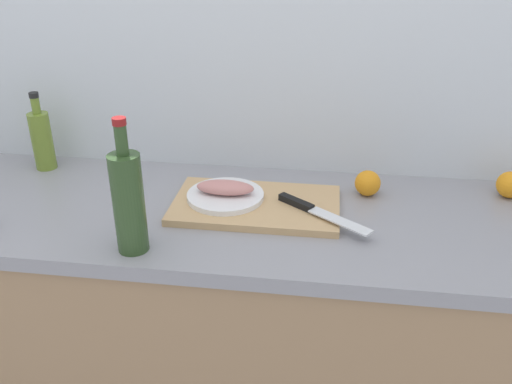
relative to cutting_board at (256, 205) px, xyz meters
name	(u,v)px	position (x,y,z in m)	size (l,w,h in m)	color
back_wall	(221,55)	(-0.15, 0.30, 0.34)	(3.20, 0.05, 2.50)	silver
kitchen_counter	(208,336)	(-0.15, -0.02, -0.46)	(2.00, 0.60, 0.90)	#9E7A56
cutting_board	(256,205)	(0.00, 0.00, 0.00)	(0.45, 0.27, 0.02)	tan
white_plate	(225,196)	(-0.09, 0.01, 0.02)	(0.21, 0.21, 0.01)	white
fish_fillet	(225,187)	(-0.09, 0.01, 0.04)	(0.16, 0.07, 0.04)	tan
chef_knife	(312,209)	(0.15, -0.04, 0.02)	(0.25, 0.20, 0.02)	silver
olive_oil_bottle	(42,139)	(-0.70, 0.18, 0.09)	(0.06, 0.06, 0.25)	olive
wine_bottle	(128,201)	(-0.26, -0.25, 0.12)	(0.07, 0.07, 0.33)	#2D4723
orange_0	(368,183)	(0.31, 0.13, 0.03)	(0.07, 0.07, 0.07)	orange
orange_1	(510,185)	(0.71, 0.17, 0.03)	(0.08, 0.08, 0.08)	orange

